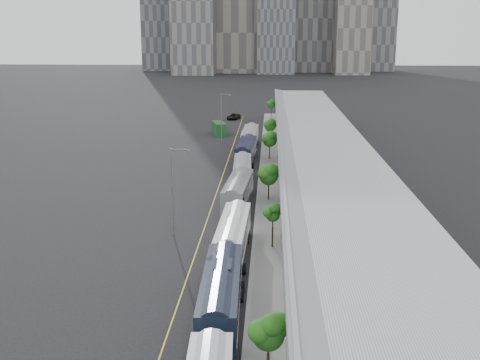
# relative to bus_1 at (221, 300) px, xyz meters

# --- Properties ---
(sidewalk) EXTENTS (10.00, 170.00, 0.12)m
(sidewalk) POSITION_rel_bus_1_xyz_m (6.78, 35.74, -1.64)
(sidewalk) COLOR gray
(sidewalk) RESTS_ON ground
(lane_line) EXTENTS (0.12, 160.00, 0.02)m
(lane_line) POSITION_rel_bus_1_xyz_m (-3.72, 35.74, -1.69)
(lane_line) COLOR gold
(lane_line) RESTS_ON ground
(depot) EXTENTS (12.45, 160.40, 7.20)m
(depot) POSITION_rel_bus_1_xyz_m (10.77, 35.74, 1.82)
(depot) COLOR gray
(depot) RESTS_ON ground
(bus_1) EXTENTS (3.14, 13.82, 4.02)m
(bus_1) POSITION_rel_bus_1_xyz_m (0.00, 0.00, 0.00)
(bus_1) COLOR black
(bus_1) RESTS_ON ground
(bus_2) EXTENTS (2.96, 13.16, 3.83)m
(bus_2) POSITION_rel_bus_1_xyz_m (0.03, 14.00, -0.08)
(bus_2) COLOR white
(bus_2) RESTS_ON ground
(bus_3) EXTENTS (3.43, 13.17, 3.81)m
(bus_3) POSITION_rel_bus_1_xyz_m (-0.42, 30.70, -0.09)
(bus_3) COLOR slate
(bus_3) RESTS_ON ground
(bus_4) EXTENTS (2.96, 12.46, 3.62)m
(bus_4) POSITION_rel_bus_1_xyz_m (-0.43, 42.68, -0.17)
(bus_4) COLOR #9D9FA6
(bus_4) RESTS_ON ground
(bus_5) EXTENTS (3.29, 13.15, 3.81)m
(bus_5) POSITION_rel_bus_1_xyz_m (-0.56, 57.59, -0.09)
(bus_5) COLOR #161A33
(bus_5) RESTS_ON ground
(bus_6) EXTENTS (3.01, 13.35, 3.89)m
(bus_6) POSITION_rel_bus_1_xyz_m (-0.37, 71.05, -0.06)
(bus_6) COLOR #B3B3B5
(bus_6) RESTS_ON ground
(tree_0) EXTENTS (2.01, 2.01, 4.75)m
(tree_0) POSITION_rel_bus_1_xyz_m (3.57, -8.34, 2.02)
(tree_0) COLOR black
(tree_0) RESTS_ON ground
(tree_1) EXTENTS (1.42, 1.42, 4.42)m
(tree_1) POSITION_rel_bus_1_xyz_m (3.87, 16.24, 1.94)
(tree_1) COLOR black
(tree_1) RESTS_ON ground
(tree_2) EXTENTS (2.43, 2.43, 4.90)m
(tree_2) POSITION_rel_bus_1_xyz_m (3.37, 33.91, 1.97)
(tree_2) COLOR black
(tree_2) RESTS_ON ground
(tree_3) EXTENTS (2.36, 2.36, 4.94)m
(tree_3) POSITION_rel_bus_1_xyz_m (3.40, 60.08, 2.05)
(tree_3) COLOR black
(tree_3) RESTS_ON ground
(tree_4) EXTENTS (2.29, 2.29, 4.12)m
(tree_4) POSITION_rel_bus_1_xyz_m (3.43, 81.11, 1.27)
(tree_4) COLOR black
(tree_4) RESTS_ON ground
(tree_5) EXTENTS (1.90, 1.90, 4.70)m
(tree_5) POSITION_rel_bus_1_xyz_m (3.63, 112.03, 2.02)
(tree_5) COLOR black
(tree_5) RESTS_ON ground
(street_lamp_near) EXTENTS (2.04, 0.22, 9.51)m
(street_lamp_near) POSITION_rel_bus_1_xyz_m (-6.61, 19.63, 3.75)
(street_lamp_near) COLOR #59595E
(street_lamp_near) RESTS_ON ground
(street_lamp_far) EXTENTS (2.04, 0.22, 9.78)m
(street_lamp_far) POSITION_rel_bus_1_xyz_m (-5.99, 75.60, 3.89)
(street_lamp_far) COLOR #59595E
(street_lamp_far) RESTS_ON ground
(shipping_container) EXTENTS (3.84, 6.79, 2.64)m
(shipping_container) POSITION_rel_bus_1_xyz_m (-7.60, 86.28, -0.38)
(shipping_container) COLOR #14431B
(shipping_container) RESTS_ON ground
(suv) EXTENTS (3.68, 5.65, 1.45)m
(suv) POSITION_rel_bus_1_xyz_m (-5.89, 109.81, -0.97)
(suv) COLOR black
(suv) RESTS_ON ground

